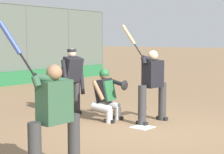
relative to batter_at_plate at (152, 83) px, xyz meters
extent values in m
plane|color=#846647|center=(0.56, 0.11, -0.92)|extent=(160.00, 160.00, 0.00)
cube|color=white|center=(0.56, 0.11, -0.92)|extent=(0.43, 0.43, 0.01)
cylinder|color=#515651|center=(-8.58, -8.70, 0.82)|extent=(0.08, 0.08, 3.49)
cylinder|color=#515651|center=(-5.97, -8.70, 0.82)|extent=(0.08, 0.08, 3.49)
cylinder|color=#515651|center=(-3.36, -8.70, 0.82)|extent=(0.08, 0.08, 3.49)
cube|color=slate|center=(-2.96, -10.17, -0.70)|extent=(12.80, 0.55, 0.44)
cube|color=#B7BABC|center=(-2.96, -10.17, -0.44)|extent=(12.80, 0.24, 0.08)
cylinder|color=#333333|center=(-0.39, 0.05, -0.47)|extent=(0.19, 0.19, 0.91)
cube|color=black|center=(-0.39, 0.05, -0.88)|extent=(0.14, 0.29, 0.08)
cylinder|color=#333333|center=(0.37, -0.03, -0.47)|extent=(0.19, 0.19, 0.91)
cube|color=black|center=(0.37, -0.03, -0.88)|extent=(0.14, 0.29, 0.08)
cube|color=black|center=(-0.01, 0.01, 0.22)|extent=(0.52, 0.33, 0.63)
sphere|color=tan|center=(-0.01, 0.01, 0.65)|extent=(0.23, 0.23, 0.23)
cylinder|color=black|center=(-0.01, -0.02, 0.55)|extent=(0.64, 0.22, 0.24)
cylinder|color=black|center=(0.29, -0.05, 0.55)|extent=(0.11, 0.15, 0.17)
sphere|color=black|center=(0.29, -0.08, 0.61)|extent=(0.04, 0.04, 0.04)
cylinder|color=black|center=(0.34, -0.16, 0.76)|extent=(0.13, 0.21, 0.32)
cylinder|color=tan|center=(0.44, -0.36, 1.13)|extent=(0.21, 0.32, 0.46)
cylinder|color=#B7B7BC|center=(0.24, -0.83, -0.76)|extent=(0.16, 0.16, 0.32)
cylinder|color=#B7B7BC|center=(0.27, -1.04, -0.58)|extent=(0.26, 0.51, 0.25)
cube|color=black|center=(0.24, -0.83, -0.88)|extent=(0.14, 0.27, 0.08)
cylinder|color=#B7B7BC|center=(0.66, -0.76, -0.76)|extent=(0.16, 0.16, 0.32)
cylinder|color=#B7B7BC|center=(0.69, -0.97, -0.58)|extent=(0.26, 0.51, 0.25)
cube|color=black|center=(0.66, -0.76, -0.88)|extent=(0.14, 0.27, 0.08)
cube|color=black|center=(0.49, -1.05, -0.20)|extent=(0.52, 0.44, 0.58)
cube|color=#235B33|center=(0.46, -0.89, -0.20)|extent=(0.44, 0.20, 0.48)
sphere|color=#936B4C|center=(0.49, -1.05, 0.17)|extent=(0.21, 0.21, 0.21)
sphere|color=#235B33|center=(0.49, -1.05, 0.21)|extent=(0.24, 0.24, 0.24)
cylinder|color=black|center=(0.28, -0.82, -0.02)|extent=(0.22, 0.57, 0.17)
ellipsoid|color=black|center=(0.34, -0.55, -0.05)|extent=(0.31, 0.15, 0.24)
cylinder|color=#936B4C|center=(0.77, -1.00, -0.17)|extent=(0.15, 0.34, 0.47)
cylinder|color=#333333|center=(0.34, -2.12, -0.49)|extent=(0.18, 0.18, 0.87)
cube|color=black|center=(0.34, -2.12, -0.88)|extent=(0.13, 0.29, 0.08)
cylinder|color=#333333|center=(0.74, -2.16, -0.49)|extent=(0.18, 0.18, 0.87)
cube|color=black|center=(0.74, -2.16, -0.88)|extent=(0.13, 0.29, 0.08)
cube|color=black|center=(0.54, -2.08, 0.26)|extent=(0.51, 0.45, 0.67)
sphere|color=beige|center=(0.54, -2.08, 0.68)|extent=(0.22, 0.22, 0.22)
cylinder|color=black|center=(0.54, -2.08, 0.74)|extent=(0.23, 0.23, 0.08)
cylinder|color=black|center=(0.27, -1.99, 0.06)|extent=(0.17, 0.25, 0.93)
cylinder|color=black|center=(0.82, -2.04, 0.06)|extent=(0.13, 0.24, 0.93)
cylinder|color=#333333|center=(3.51, 0.88, -0.49)|extent=(0.18, 0.18, 0.86)
cube|color=#2D5138|center=(3.87, 0.87, 0.17)|extent=(0.47, 0.28, 0.59)
sphere|color=#936B4C|center=(3.87, 0.87, 0.57)|extent=(0.22, 0.22, 0.22)
cylinder|color=#2D5138|center=(3.88, 0.84, 0.47)|extent=(0.61, 0.16, 0.22)
cylinder|color=#2D5138|center=(4.16, 0.84, 0.47)|extent=(0.12, 0.16, 0.16)
sphere|color=black|center=(4.17, 0.81, 0.53)|extent=(0.04, 0.04, 0.04)
cylinder|color=black|center=(4.22, 0.73, 0.68)|extent=(0.14, 0.19, 0.31)
cylinder|color=#334789|center=(4.34, 0.54, 1.04)|extent=(0.23, 0.30, 0.45)
sphere|color=black|center=(-3.69, -6.67, -0.89)|extent=(0.04, 0.04, 0.04)
cylinder|color=black|center=(-3.53, -6.71, -0.89)|extent=(0.33, 0.11, 0.03)
cylinder|color=#B7BCC1|center=(-3.16, -6.80, -0.89)|extent=(0.46, 0.17, 0.07)
ellipsoid|color=brown|center=(-1.49, -1.23, -0.87)|extent=(0.28, 0.18, 0.10)
ellipsoid|color=brown|center=(-1.41, -1.14, -0.88)|extent=(0.10, 0.08, 0.08)
camera|label=1|loc=(7.36, 4.64, 1.01)|focal=60.00mm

